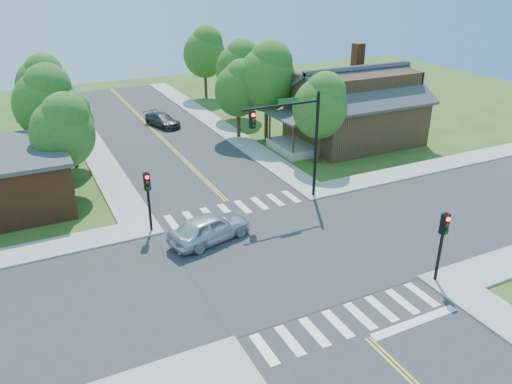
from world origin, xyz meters
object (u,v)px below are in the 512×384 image
signal_mast_ne (294,131)px  car_dgrey (162,120)px  signal_pole_nw (148,191)px  car_silver (210,228)px  house_ne (355,104)px  signal_pole_se (443,234)px

signal_mast_ne → car_dgrey: 21.02m
signal_mast_ne → signal_pole_nw: signal_mast_ne is taller
signal_mast_ne → car_silver: (-6.81, -2.52, -4.03)m
car_silver → car_dgrey: (4.07, 22.92, -0.20)m
house_ne → signal_pole_nw: bearing=-157.3°
signal_pole_se → signal_pole_nw: 15.84m
car_dgrey → signal_mast_ne: bearing=-101.1°
house_ne → car_dgrey: (-13.94, 11.76, -2.70)m
house_ne → car_dgrey: house_ne is taller
signal_pole_nw → car_dgrey: (6.77, 20.42, -2.04)m
signal_pole_se → signal_pole_nw: same height
signal_pole_se → car_dgrey: bearing=98.0°
house_ne → car_silver: bearing=-148.2°
signal_mast_ne → signal_pole_se: bearing=-81.4°
signal_pole_se → car_silver: 12.30m
house_ne → car_dgrey: size_ratio=2.81×
house_ne → car_silver: house_ne is taller
car_silver → signal_pole_se: bearing=-149.9°
signal_mast_ne → house_ne: (11.19, 8.65, -1.52)m
signal_pole_nw → car_silver: bearing=-42.8°
signal_mast_ne → signal_pole_nw: 9.76m
signal_pole_se → signal_mast_ne: bearing=98.6°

